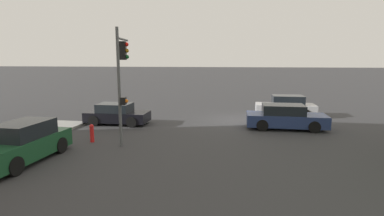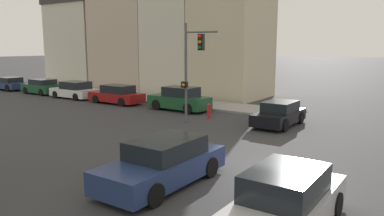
{
  "view_description": "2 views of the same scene",
  "coord_description": "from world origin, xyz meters",
  "px_view_note": "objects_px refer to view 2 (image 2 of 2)",
  "views": [
    {
      "loc": [
        -0.19,
        20.49,
        4.15
      ],
      "look_at": [
        2.3,
        4.86,
        1.59
      ],
      "focal_mm": 28.0,
      "sensor_mm": 36.0,
      "label": 1
    },
    {
      "loc": [
        -11.87,
        -5.21,
        4.38
      ],
      "look_at": [
        0.41,
        3.28,
        1.9
      ],
      "focal_mm": 35.0,
      "sensor_mm": 36.0,
      "label": 2
    }
  ],
  "objects_px": {
    "parked_car_2": "(75,90)",
    "fire_hydrant": "(209,111)",
    "crossing_car_1": "(163,163)",
    "crossing_car_0": "(279,114)",
    "traffic_signal": "(193,60)",
    "parked_car_0": "(180,99)",
    "parked_car_3": "(42,87)",
    "crossing_car_2": "(287,201)",
    "parked_car_4": "(9,84)",
    "parked_car_1": "(117,95)"
  },
  "relations": [
    {
      "from": "parked_car_2",
      "to": "fire_hydrant",
      "type": "xyz_separation_m",
      "value": [
        -1.19,
        -14.13,
        -0.18
      ]
    },
    {
      "from": "parked_car_2",
      "to": "crossing_car_1",
      "type": "bearing_deg",
      "value": 148.89
    },
    {
      "from": "crossing_car_1",
      "to": "crossing_car_0",
      "type": "bearing_deg",
      "value": -178.07
    },
    {
      "from": "parked_car_2",
      "to": "traffic_signal",
      "type": "bearing_deg",
      "value": 168.28
    },
    {
      "from": "parked_car_0",
      "to": "parked_car_3",
      "type": "height_order",
      "value": "parked_car_0"
    },
    {
      "from": "crossing_car_2",
      "to": "parked_car_4",
      "type": "distance_m",
      "value": 35.6
    },
    {
      "from": "traffic_signal",
      "to": "parked_car_3",
      "type": "relative_size",
      "value": 1.37
    },
    {
      "from": "traffic_signal",
      "to": "crossing_car_1",
      "type": "distance_m",
      "value": 10.04
    },
    {
      "from": "crossing_car_0",
      "to": "fire_hydrant",
      "type": "xyz_separation_m",
      "value": [
        -0.48,
        4.3,
        -0.15
      ]
    },
    {
      "from": "crossing_car_0",
      "to": "parked_car_4",
      "type": "relative_size",
      "value": 0.99
    },
    {
      "from": "parked_car_0",
      "to": "fire_hydrant",
      "type": "relative_size",
      "value": 4.81
    },
    {
      "from": "parked_car_1",
      "to": "parked_car_3",
      "type": "relative_size",
      "value": 1.1
    },
    {
      "from": "crossing_car_1",
      "to": "parked_car_1",
      "type": "relative_size",
      "value": 1.04
    },
    {
      "from": "crossing_car_2",
      "to": "parked_car_2",
      "type": "distance_m",
      "value": 26.02
    },
    {
      "from": "parked_car_3",
      "to": "parked_car_4",
      "type": "xyz_separation_m",
      "value": [
        0.0,
        5.53,
        -0.03
      ]
    },
    {
      "from": "parked_car_0",
      "to": "parked_car_4",
      "type": "relative_size",
      "value": 1.09
    },
    {
      "from": "crossing_car_2",
      "to": "parked_car_4",
      "type": "relative_size",
      "value": 1.05
    },
    {
      "from": "crossing_car_2",
      "to": "fire_hydrant",
      "type": "height_order",
      "value": "crossing_car_2"
    },
    {
      "from": "traffic_signal",
      "to": "parked_car_3",
      "type": "distance_m",
      "value": 19.44
    },
    {
      "from": "parked_car_0",
      "to": "parked_car_3",
      "type": "distance_m",
      "value": 15.77
    },
    {
      "from": "crossing_car_1",
      "to": "parked_car_1",
      "type": "height_order",
      "value": "crossing_car_1"
    },
    {
      "from": "parked_car_1",
      "to": "parked_car_3",
      "type": "distance_m",
      "value": 9.96
    },
    {
      "from": "parked_car_0",
      "to": "parked_car_3",
      "type": "bearing_deg",
      "value": 1.37
    },
    {
      "from": "crossing_car_1",
      "to": "fire_hydrant",
      "type": "relative_size",
      "value": 5.09
    },
    {
      "from": "crossing_car_2",
      "to": "traffic_signal",
      "type": "bearing_deg",
      "value": 44.92
    },
    {
      "from": "parked_car_3",
      "to": "traffic_signal",
      "type": "bearing_deg",
      "value": 172.07
    },
    {
      "from": "fire_hydrant",
      "to": "crossing_car_0",
      "type": "bearing_deg",
      "value": -83.65
    },
    {
      "from": "fire_hydrant",
      "to": "traffic_signal",
      "type": "bearing_deg",
      "value": 179.64
    },
    {
      "from": "crossing_car_1",
      "to": "parked_car_3",
      "type": "height_order",
      "value": "crossing_car_1"
    },
    {
      "from": "parked_car_0",
      "to": "parked_car_3",
      "type": "xyz_separation_m",
      "value": [
        -0.0,
        15.77,
        -0.11
      ]
    },
    {
      "from": "crossing_car_0",
      "to": "parked_car_0",
      "type": "bearing_deg",
      "value": -96.56
    },
    {
      "from": "crossing_car_1",
      "to": "fire_hydrant",
      "type": "height_order",
      "value": "crossing_car_1"
    },
    {
      "from": "parked_car_0",
      "to": "parked_car_1",
      "type": "distance_m",
      "value": 5.82
    },
    {
      "from": "parked_car_4",
      "to": "fire_hydrant",
      "type": "distance_m",
      "value": 24.54
    },
    {
      "from": "crossing_car_0",
      "to": "parked_car_1",
      "type": "bearing_deg",
      "value": -92.69
    },
    {
      "from": "parked_car_0",
      "to": "parked_car_4",
      "type": "bearing_deg",
      "value": 1.36
    },
    {
      "from": "crossing_car_2",
      "to": "parked_car_3",
      "type": "bearing_deg",
      "value": 66.71
    },
    {
      "from": "traffic_signal",
      "to": "parked_car_0",
      "type": "distance_m",
      "value": 5.26
    },
    {
      "from": "traffic_signal",
      "to": "crossing_car_1",
      "type": "relative_size",
      "value": 1.2
    },
    {
      "from": "traffic_signal",
      "to": "parked_car_2",
      "type": "distance_m",
      "value": 14.71
    },
    {
      "from": "traffic_signal",
      "to": "parked_car_1",
      "type": "xyz_separation_m",
      "value": [
        2.83,
        9.01,
        -2.92
      ]
    },
    {
      "from": "crossing_car_0",
      "to": "parked_car_3",
      "type": "xyz_separation_m",
      "value": [
        0.86,
        23.28,
        0.01
      ]
    },
    {
      "from": "crossing_car_2",
      "to": "parked_car_1",
      "type": "xyz_separation_m",
      "value": [
        11.88,
        18.0,
        -0.04
      ]
    },
    {
      "from": "parked_car_0",
      "to": "fire_hydrant",
      "type": "height_order",
      "value": "parked_car_0"
    },
    {
      "from": "parked_car_4",
      "to": "crossing_car_1",
      "type": "bearing_deg",
      "value": 158.71
    },
    {
      "from": "parked_car_4",
      "to": "parked_car_0",
      "type": "bearing_deg",
      "value": -179.82
    },
    {
      "from": "parked_car_4",
      "to": "crossing_car_2",
      "type": "bearing_deg",
      "value": 160.27
    },
    {
      "from": "crossing_car_1",
      "to": "parked_car_2",
      "type": "relative_size",
      "value": 1.08
    },
    {
      "from": "fire_hydrant",
      "to": "parked_car_3",
      "type": "bearing_deg",
      "value": 85.97
    },
    {
      "from": "parked_car_4",
      "to": "fire_hydrant",
      "type": "bearing_deg",
      "value": 177.05
    }
  ]
}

